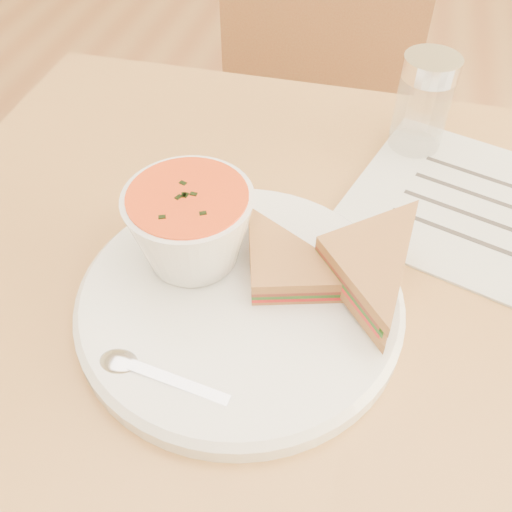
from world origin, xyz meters
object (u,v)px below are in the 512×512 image
(dining_table, at_px, (343,459))
(condiment_shaker, at_px, (423,104))
(chair_far, at_px, (314,208))
(plate, at_px, (240,301))
(soup_bowl, at_px, (191,230))

(dining_table, height_order, condiment_shaker, condiment_shaker)
(dining_table, height_order, chair_far, chair_far)
(plate, relative_size, condiment_shaker, 2.57)
(condiment_shaker, bearing_deg, plate, -115.81)
(soup_bowl, bearing_deg, dining_table, 5.96)
(dining_table, distance_m, condiment_shaker, 0.49)
(soup_bowl, height_order, condiment_shaker, condiment_shaker)
(dining_table, bearing_deg, chair_far, 104.86)
(plate, height_order, condiment_shaker, condiment_shaker)
(chair_far, height_order, condiment_shaker, condiment_shaker)
(plate, distance_m, condiment_shaker, 0.32)
(plate, relative_size, soup_bowl, 2.56)
(dining_table, relative_size, condiment_shaker, 8.80)
(plate, bearing_deg, dining_table, 21.55)
(condiment_shaker, bearing_deg, soup_bowl, -126.89)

